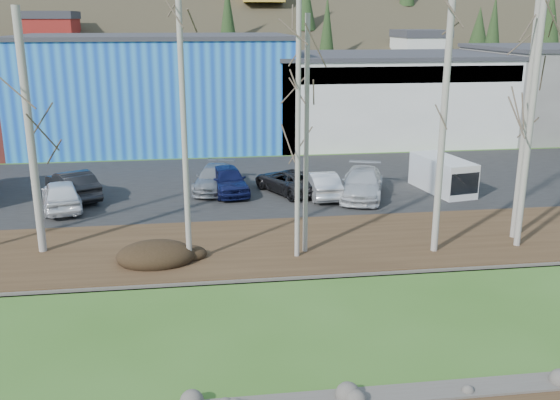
{
  "coord_description": "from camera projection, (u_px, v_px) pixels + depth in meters",
  "views": [
    {
      "loc": [
        -3.21,
        -10.51,
        9.47
      ],
      "look_at": [
        0.08,
        13.16,
        2.5
      ],
      "focal_mm": 40.0,
      "sensor_mm": 36.0,
      "label": 1
    }
  ],
  "objects": [
    {
      "name": "van_white",
      "position": [
        444.0,
        175.0,
        34.66
      ],
      "size": [
        2.54,
        4.56,
        1.88
      ],
      "rotation": [
        0.0,
        0.0,
        0.18
      ],
      "color": "white",
      "rests_on": "parking_lot"
    },
    {
      "name": "river",
      "position": [
        303.0,
        327.0,
        19.92
      ],
      "size": [
        80.0,
        8.0,
        0.9
      ],
      "primitive_type": null,
      "color": "black",
      "rests_on": "ground"
    },
    {
      "name": "car_6",
      "position": [
        362.0,
        183.0,
        33.7
      ],
      "size": [
        3.68,
        5.64,
        1.52
      ],
      "primitive_type": "imported",
      "rotation": [
        0.0,
        0.0,
        -0.32
      ],
      "color": "silver",
      "rests_on": "parking_lot"
    },
    {
      "name": "birch_3",
      "position": [
        306.0,
        138.0,
        24.67
      ],
      "size": [
        0.2,
        0.2,
        9.52
      ],
      "color": "#B2ABA1",
      "rests_on": "far_bank"
    },
    {
      "name": "car_1",
      "position": [
        73.0,
        185.0,
        33.35
      ],
      "size": [
        3.66,
        4.93,
        1.55
      ],
      "primitive_type": "imported",
      "rotation": [
        0.0,
        0.0,
        3.63
      ],
      "color": "black",
      "rests_on": "parking_lot"
    },
    {
      "name": "car_0",
      "position": [
        61.0,
        195.0,
        31.5
      ],
      "size": [
        2.86,
        4.84,
        1.55
      ],
      "primitive_type": "imported",
      "rotation": [
        0.0,
        0.0,
        3.38
      ],
      "color": "white",
      "rests_on": "parking_lot"
    },
    {
      "name": "far_bank_rocks",
      "position": [
        285.0,
        276.0,
        23.82
      ],
      "size": [
        80.0,
        0.8,
        0.46
      ],
      "primitive_type": null,
      "color": "#47423D",
      "rests_on": "ground"
    },
    {
      "name": "birch_5",
      "position": [
        444.0,
        110.0,
        24.42
      ],
      "size": [
        0.27,
        0.27,
        11.77
      ],
      "color": "#B2ABA1",
      "rests_on": "far_bank"
    },
    {
      "name": "parking_lot",
      "position": [
        251.0,
        184.0,
        36.83
      ],
      "size": [
        80.0,
        14.0,
        0.14
      ],
      "primitive_type": "cube",
      "color": "black",
      "rests_on": "ground"
    },
    {
      "name": "car_5",
      "position": [
        289.0,
        181.0,
        34.63
      ],
      "size": [
        4.01,
        5.14,
        1.3
      ],
      "primitive_type": "imported",
      "rotation": [
        0.0,
        0.0,
        3.6
      ],
      "color": "black",
      "rests_on": "parking_lot"
    },
    {
      "name": "birch_2",
      "position": [
        183.0,
        114.0,
        23.27
      ],
      "size": [
        0.22,
        0.22,
        11.75
      ],
      "color": "#B2ABA1",
      "rests_on": "far_bank"
    },
    {
      "name": "birch_7",
      "position": [
        532.0,
        110.0,
        25.05
      ],
      "size": [
        0.26,
        0.26,
        11.58
      ],
      "color": "#B2ABA1",
      "rests_on": "far_bank"
    },
    {
      "name": "car_3",
      "position": [
        228.0,
        180.0,
        34.44
      ],
      "size": [
        2.41,
        4.64,
        1.51
      ],
      "primitive_type": "imported",
      "rotation": [
        0.0,
        0.0,
        0.15
      ],
      "color": "#141A4C",
      "rests_on": "parking_lot"
    },
    {
      "name": "car_4",
      "position": [
        321.0,
        184.0,
        33.84
      ],
      "size": [
        1.63,
        4.28,
        1.39
      ],
      "primitive_type": "imported",
      "rotation": [
        0.0,
        0.0,
        3.18
      ],
      "color": "silver",
      "rests_on": "parking_lot"
    },
    {
      "name": "car_2",
      "position": [
        215.0,
        178.0,
        35.12
      ],
      "size": [
        2.88,
        4.98,
        1.36
      ],
      "primitive_type": "imported",
      "rotation": [
        0.0,
        0.0,
        -0.22
      ],
      "color": "gray",
      "rests_on": "parking_lot"
    },
    {
      "name": "birch_4",
      "position": [
        298.0,
        133.0,
        24.07
      ],
      "size": [
        0.2,
        0.2,
        10.1
      ],
      "color": "#B2ABA1",
      "rests_on": "far_bank"
    },
    {
      "name": "dirt_mound",
      "position": [
        156.0,
        254.0,
        24.78
      ],
      "size": [
        3.13,
        2.21,
        0.61
      ],
      "primitive_type": "ellipsoid",
      "color": "black",
      "rests_on": "far_bank"
    },
    {
      "name": "building_blue",
      "position": [
        156.0,
        90.0,
        48.2
      ],
      "size": [
        20.4,
        12.24,
        8.3
      ],
      "color": "blue",
      "rests_on": "ground"
    },
    {
      "name": "far_bank",
      "position": [
        274.0,
        245.0,
        26.84
      ],
      "size": [
        80.0,
        7.0,
        0.15
      ],
      "primitive_type": "cube",
      "color": "#382616",
      "rests_on": "ground"
    },
    {
      "name": "birch_6",
      "position": [
        526.0,
        118.0,
        26.2
      ],
      "size": [
        0.25,
        0.25,
        10.61
      ],
      "color": "#B2ABA1",
      "rests_on": "far_bank"
    },
    {
      "name": "building_white",
      "position": [
        381.0,
        96.0,
        50.77
      ],
      "size": [
        18.36,
        12.24,
        6.8
      ],
      "color": "silver",
      "rests_on": "ground"
    },
    {
      "name": "birch_1",
      "position": [
        30.0,
        135.0,
        24.63
      ],
      "size": [
        0.32,
        0.32,
        9.81
      ],
      "color": "#B2ABA1",
      "rests_on": "far_bank"
    }
  ]
}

